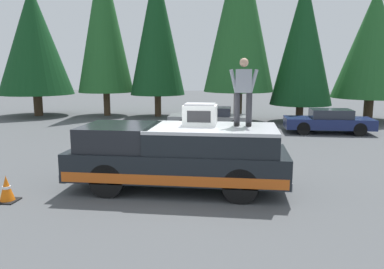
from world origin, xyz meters
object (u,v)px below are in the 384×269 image
object	(u,v)px
pickup_truck	(178,156)
compressor_unit	(200,115)
parked_car_grey	(210,118)
person_on_truck_bed	(243,90)
traffic_cone	(7,189)
parked_car_navy	(329,121)

from	to	relation	value
pickup_truck	compressor_unit	bearing A→B (deg)	-70.17
parked_car_grey	person_on_truck_bed	bearing A→B (deg)	-170.66
parked_car_grey	traffic_cone	world-z (taller)	parked_car_grey
parked_car_navy	parked_car_grey	bearing A→B (deg)	86.94
pickup_truck	compressor_unit	distance (m)	1.20
parked_car_grey	parked_car_navy	bearing A→B (deg)	-93.06
person_on_truck_bed	parked_car_navy	bearing A→B (deg)	-24.38
pickup_truck	parked_car_navy	size ratio (longest dim) A/B	1.35
traffic_cone	parked_car_navy	bearing A→B (deg)	-41.39
pickup_truck	traffic_cone	size ratio (longest dim) A/B	8.94
person_on_truck_bed	parked_car_grey	distance (m)	9.89
pickup_truck	parked_car_navy	world-z (taller)	pickup_truck
pickup_truck	person_on_truck_bed	size ratio (longest dim) A/B	3.28
parked_car_grey	compressor_unit	bearing A→B (deg)	-177.07
parked_car_navy	traffic_cone	bearing A→B (deg)	138.61
person_on_truck_bed	pickup_truck	bearing A→B (deg)	98.45
compressor_unit	traffic_cone	bearing A→B (deg)	110.73
traffic_cone	parked_car_grey	bearing A→B (deg)	-19.04
parked_car_navy	traffic_cone	xyz separation A→B (m)	(-10.96, 9.65, -0.29)
compressor_unit	person_on_truck_bed	xyz separation A→B (m)	(0.05, -1.08, 0.62)
pickup_truck	parked_car_grey	world-z (taller)	pickup_truck
person_on_truck_bed	traffic_cone	distance (m)	6.15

